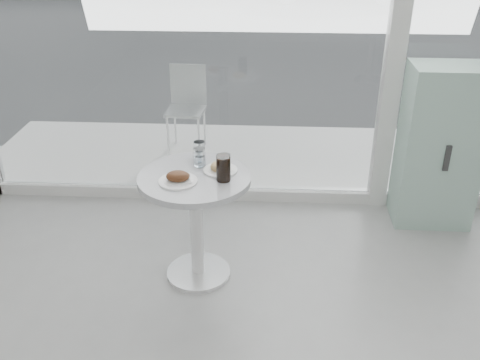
# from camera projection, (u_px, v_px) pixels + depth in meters

# --- Properties ---
(room_shell) EXTENTS (6.00, 6.00, 6.00)m
(room_shell) POSITION_uv_depth(u_px,v_px,m) (302.00, 270.00, 0.63)
(room_shell) COLOR white
(room_shell) RESTS_ON ground
(main_table) EXTENTS (0.72, 0.72, 0.77)m
(main_table) POSITION_uv_depth(u_px,v_px,m) (196.00, 206.00, 3.46)
(main_table) COLOR white
(main_table) RESTS_ON ground
(patio_deck) EXTENTS (5.60, 1.60, 0.05)m
(patio_deck) POSITION_uv_depth(u_px,v_px,m) (272.00, 158.00, 5.37)
(patio_deck) COLOR white
(patio_deck) RESTS_ON ground
(mint_cabinet) EXTENTS (0.59, 0.41, 1.27)m
(mint_cabinet) POSITION_uv_depth(u_px,v_px,m) (439.00, 147.00, 4.09)
(mint_cabinet) COLOR #9DC9B6
(mint_cabinet) RESTS_ON ground
(patio_chair) EXTENTS (0.39, 0.39, 0.84)m
(patio_chair) POSITION_uv_depth(u_px,v_px,m) (187.00, 103.00, 5.32)
(patio_chair) COLOR white
(patio_chair) RESTS_ON patio_deck
(plate_fritter) EXTENTS (0.24, 0.24, 0.07)m
(plate_fritter) POSITION_uv_depth(u_px,v_px,m) (178.00, 178.00, 3.27)
(plate_fritter) COLOR white
(plate_fritter) RESTS_ON main_table
(plate_donut) EXTENTS (0.22, 0.22, 0.05)m
(plate_donut) POSITION_uv_depth(u_px,v_px,m) (220.00, 168.00, 3.41)
(plate_donut) COLOR white
(plate_donut) RESTS_ON main_table
(water_tumbler_a) EXTENTS (0.08, 0.08, 0.12)m
(water_tumbler_a) POSITION_uv_depth(u_px,v_px,m) (199.00, 158.00, 3.46)
(water_tumbler_a) COLOR white
(water_tumbler_a) RESTS_ON main_table
(water_tumbler_b) EXTENTS (0.08, 0.08, 0.12)m
(water_tumbler_b) POSITION_uv_depth(u_px,v_px,m) (199.00, 151.00, 3.56)
(water_tumbler_b) COLOR white
(water_tumbler_b) RESTS_ON main_table
(cola_glass) EXTENTS (0.09, 0.09, 0.17)m
(cola_glass) POSITION_uv_depth(u_px,v_px,m) (223.00, 168.00, 3.27)
(cola_glass) COLOR white
(cola_glass) RESTS_ON main_table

